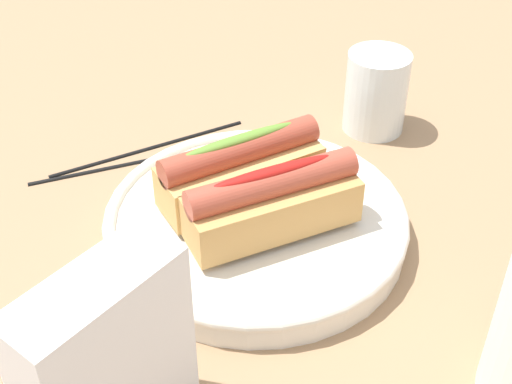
{
  "coord_description": "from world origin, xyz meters",
  "views": [
    {
      "loc": [
        0.31,
        0.35,
        0.43
      ],
      "look_at": [
        -0.02,
        -0.02,
        0.05
      ],
      "focal_mm": 49.5,
      "sensor_mm": 36.0,
      "label": 1
    }
  ],
  "objects_px": {
    "water_glass": "(376,96)",
    "napkin_box": "(109,369)",
    "chopstick_near": "(133,163)",
    "chopstick_far": "(150,147)",
    "hotdog_back": "(272,202)",
    "serving_bowl": "(256,222)",
    "hotdog_front": "(241,169)"
  },
  "relations": [
    {
      "from": "hotdog_front",
      "to": "chopstick_near",
      "type": "xyz_separation_m",
      "value": [
        0.03,
        -0.14,
        -0.06
      ]
    },
    {
      "from": "serving_bowl",
      "to": "hotdog_back",
      "type": "relative_size",
      "value": 1.73
    },
    {
      "from": "serving_bowl",
      "to": "napkin_box",
      "type": "relative_size",
      "value": 1.83
    },
    {
      "from": "serving_bowl",
      "to": "chopstick_far",
      "type": "relative_size",
      "value": 1.25
    },
    {
      "from": "chopstick_near",
      "to": "chopstick_far",
      "type": "distance_m",
      "value": 0.03
    },
    {
      "from": "hotdog_back",
      "to": "chopstick_near",
      "type": "xyz_separation_m",
      "value": [
        0.01,
        -0.2,
        -0.06
      ]
    },
    {
      "from": "hotdog_back",
      "to": "napkin_box",
      "type": "height_order",
      "value": "napkin_box"
    },
    {
      "from": "hotdog_back",
      "to": "chopstick_far",
      "type": "distance_m",
      "value": 0.22
    },
    {
      "from": "chopstick_near",
      "to": "chopstick_far",
      "type": "bearing_deg",
      "value": -136.29
    },
    {
      "from": "napkin_box",
      "to": "chopstick_near",
      "type": "height_order",
      "value": "napkin_box"
    },
    {
      "from": "chopstick_far",
      "to": "water_glass",
      "type": "bearing_deg",
      "value": 161.67
    },
    {
      "from": "serving_bowl",
      "to": "chopstick_near",
      "type": "bearing_deg",
      "value": -83.28
    },
    {
      "from": "serving_bowl",
      "to": "hotdog_front",
      "type": "xyz_separation_m",
      "value": [
        -0.01,
        -0.03,
        0.04
      ]
    },
    {
      "from": "water_glass",
      "to": "chopstick_near",
      "type": "distance_m",
      "value": 0.27
    },
    {
      "from": "napkin_box",
      "to": "chopstick_far",
      "type": "distance_m",
      "value": 0.36
    },
    {
      "from": "hotdog_front",
      "to": "napkin_box",
      "type": "bearing_deg",
      "value": 29.6
    },
    {
      "from": "hotdog_back",
      "to": "chopstick_far",
      "type": "bearing_deg",
      "value": -94.32
    },
    {
      "from": "water_glass",
      "to": "serving_bowl",
      "type": "bearing_deg",
      "value": 12.55
    },
    {
      "from": "serving_bowl",
      "to": "water_glass",
      "type": "xyz_separation_m",
      "value": [
        -0.22,
        -0.05,
        0.02
      ]
    },
    {
      "from": "water_glass",
      "to": "chopstick_far",
      "type": "bearing_deg",
      "value": -32.08
    },
    {
      "from": "water_glass",
      "to": "chopstick_near",
      "type": "xyz_separation_m",
      "value": [
        0.24,
        -0.12,
        -0.04
      ]
    },
    {
      "from": "napkin_box",
      "to": "chopstick_near",
      "type": "bearing_deg",
      "value": -134.7
    },
    {
      "from": "water_glass",
      "to": "napkin_box",
      "type": "bearing_deg",
      "value": 18.57
    },
    {
      "from": "serving_bowl",
      "to": "chopstick_far",
      "type": "xyz_separation_m",
      "value": [
        -0.01,
        -0.18,
        -0.01
      ]
    },
    {
      "from": "hotdog_back",
      "to": "chopstick_near",
      "type": "relative_size",
      "value": 0.72
    },
    {
      "from": "water_glass",
      "to": "napkin_box",
      "type": "distance_m",
      "value": 0.46
    },
    {
      "from": "water_glass",
      "to": "chopstick_far",
      "type": "height_order",
      "value": "water_glass"
    },
    {
      "from": "hotdog_front",
      "to": "water_glass",
      "type": "xyz_separation_m",
      "value": [
        -0.22,
        -0.02,
        -0.02
      ]
    },
    {
      "from": "napkin_box",
      "to": "serving_bowl",
      "type": "bearing_deg",
      "value": -164.65
    },
    {
      "from": "napkin_box",
      "to": "chopstick_far",
      "type": "bearing_deg",
      "value": -137.52
    },
    {
      "from": "hotdog_front",
      "to": "hotdog_back",
      "type": "xyz_separation_m",
      "value": [
        0.01,
        0.05,
        0.0
      ]
    },
    {
      "from": "hotdog_front",
      "to": "chopstick_near",
      "type": "bearing_deg",
      "value": -79.78
    }
  ]
}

